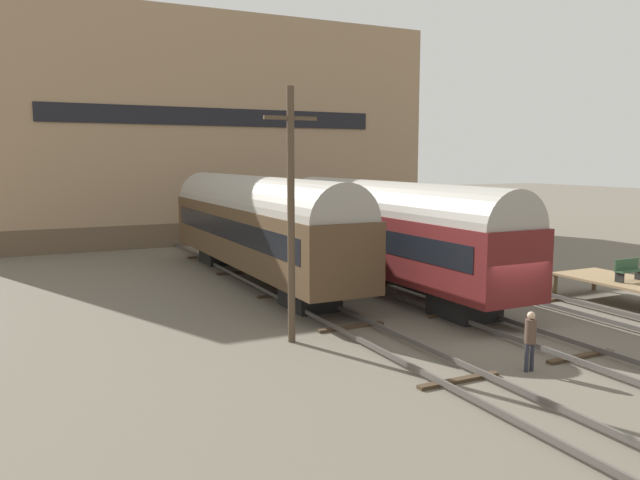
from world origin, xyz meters
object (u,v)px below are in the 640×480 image
(train_car_brown, at_px, (256,222))
(bench, at_px, (628,269))
(train_car_maroon, at_px, (389,229))
(person_worker, at_px, (530,336))
(utility_pole, at_px, (291,212))

(train_car_brown, bearing_deg, bench, -44.12)
(bench, bearing_deg, train_car_brown, 135.88)
(train_car_maroon, height_order, train_car_brown, train_car_brown)
(bench, bearing_deg, train_car_maroon, 137.01)
(person_worker, distance_m, utility_pole, 8.13)
(train_car_maroon, bearing_deg, utility_pole, -143.11)
(person_worker, height_order, utility_pole, utility_pole)
(train_car_brown, xyz_separation_m, person_worker, (2.34, -15.76, -1.88))
(person_worker, bearing_deg, train_car_maroon, 78.31)
(train_car_maroon, xyz_separation_m, person_worker, (-2.28, -11.01, -1.79))
(train_car_maroon, height_order, bench, train_car_maroon)
(train_car_maroon, relative_size, utility_pole, 1.98)
(train_car_maroon, bearing_deg, bench, -42.99)
(train_car_brown, height_order, person_worker, train_car_brown)
(train_car_brown, relative_size, bench, 13.38)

